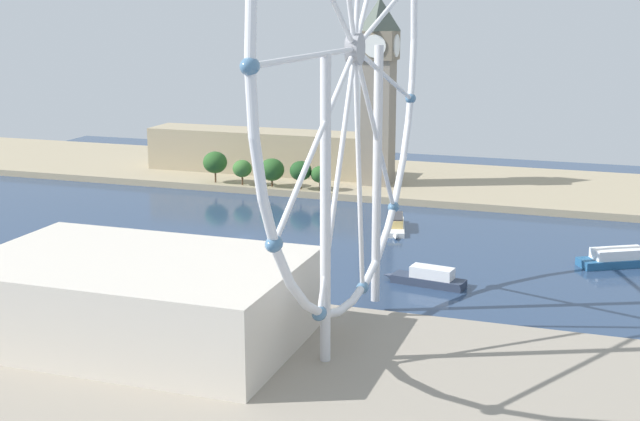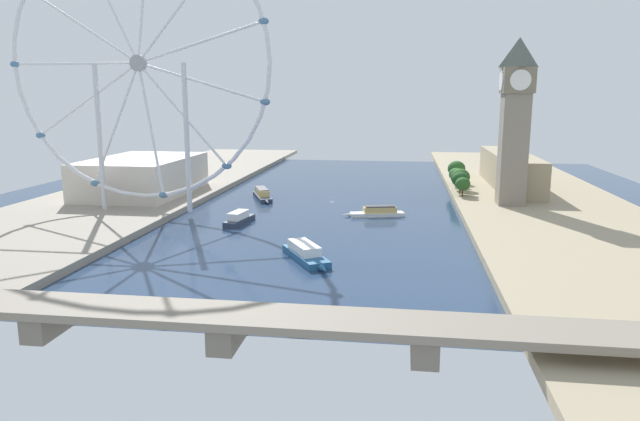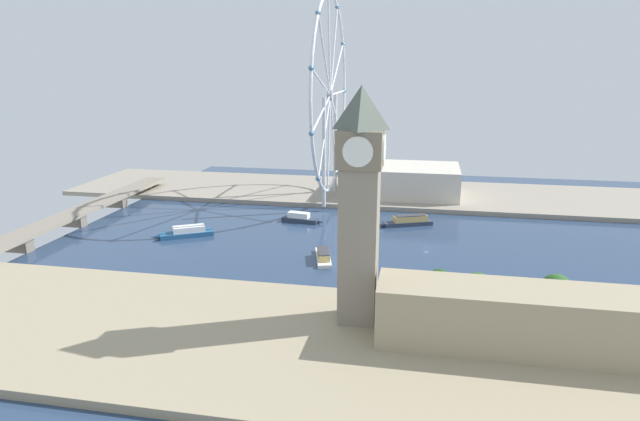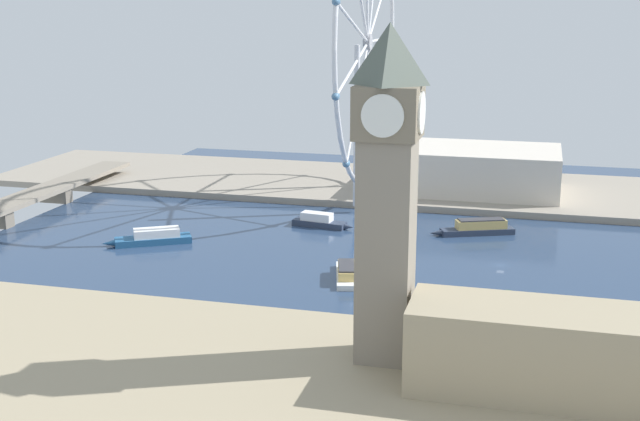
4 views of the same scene
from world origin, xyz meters
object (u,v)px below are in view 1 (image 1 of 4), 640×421
Objects in this scene: ferris_wheel at (355,52)px; tour_boat_0 at (622,258)px; clock_tower at (379,89)px; tour_boat_1 at (428,278)px; riverside_hall at (138,299)px; tour_boat_2 at (228,261)px; parliament_block at (259,151)px; tour_boat_3 at (395,224)px.

tour_boat_0 is (-89.13, 64.67, -69.31)m from ferris_wheel.
clock_tower reaches higher than tour_boat_1.
tour_boat_2 is (-67.72, -7.22, -10.49)m from riverside_hall.
tour_boat_1 is at bearing 169.35° from ferris_wheel.
tour_boat_0 is at bearing 144.04° from ferris_wheel.
parliament_block is at bearing 119.66° from tour_boat_0.
tour_boat_0 is (98.87, 168.83, -10.76)m from parliament_block.
tour_boat_1 is 0.86× the size of tour_boat_3.
tour_boat_0 is at bearing 135.16° from riverside_hall.
tour_boat_3 is at bearing 134.85° from tour_boat_0.
tour_boat_1 is 0.80× the size of tour_boat_2.
parliament_block is (-10.48, -62.79, -33.06)m from clock_tower.
clock_tower is at bearing 178.28° from riverside_hall.
tour_boat_1 reaches higher than tour_boat_3.
ferris_wheel is at bearing -5.67° from tour_boat_3.
ferris_wheel reaches higher than tour_boat_2.
clock_tower is 0.75× the size of parliament_block.
clock_tower is 2.61× the size of tour_boat_0.
tour_boat_0 is (88.39, 106.04, -43.82)m from clock_tower.
tour_boat_3 is (-111.09, -16.37, -69.59)m from ferris_wheel.
clock_tower is 144.84m from tour_boat_0.
ferris_wheel is 3.99× the size of tour_boat_2.
tour_boat_1 is at bearing -174.06° from tour_boat_0.
tour_boat_3 is at bearing 48.78° from parliament_block.
tour_boat_0 is at bearing 50.19° from clock_tower.
tour_boat_0 is 1.20× the size of tour_boat_1.
parliament_block is 3.45× the size of tour_boat_0.
tour_boat_1 is (-72.48, 56.60, -10.78)m from riverside_hall.
ferris_wheel is at bearing 87.93° from tour_boat_1.
clock_tower is at bearing -166.88° from ferris_wheel.
ferris_wheel is at bearing 28.99° from parliament_block.
clock_tower is at bearing -59.95° from tour_boat_1.
riverside_hall reaches higher than tour_boat_0.
tour_boat_0 is (-112.67, 112.06, -10.74)m from riverside_hall.
tour_boat_1 is at bearing -18.40° from tour_boat_2.
riverside_hall is 2.96× the size of tour_boat_1.
tour_boat_3 is (-66.91, 38.25, -0.52)m from tour_boat_2.
tour_boat_2 is at bearing 170.66° from tour_boat_0.
ferris_wheel reaches higher than parliament_block.
tour_boat_1 is at bearing 142.02° from riverside_hall.
riverside_hall is 92.59m from tour_boat_1.
parliament_block reaches higher than tour_boat_3.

